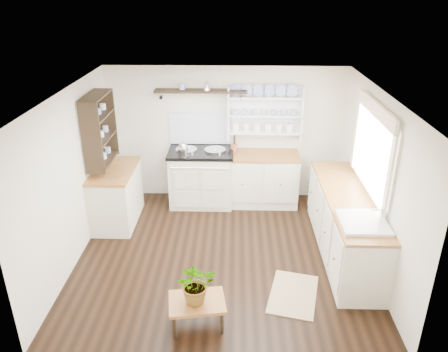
{
  "coord_description": "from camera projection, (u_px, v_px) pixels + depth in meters",
  "views": [
    {
      "loc": [
        0.17,
        -5.2,
        3.55
      ],
      "look_at": [
        0.02,
        0.25,
        1.1
      ],
      "focal_mm": 35.0,
      "sensor_mm": 36.0,
      "label": 1
    }
  ],
  "objects": [
    {
      "name": "ceiling",
      "position": [
        222.0,
        94.0,
        5.26
      ],
      "size": [
        4.0,
        3.8,
        0.01
      ],
      "primitive_type": "cube",
      "color": "white",
      "rests_on": "wall_back"
    },
    {
      "name": "kettle",
      "position": [
        183.0,
        149.0,
        7.11
      ],
      "size": [
        0.17,
        0.17,
        0.21
      ],
      "primitive_type": null,
      "color": "silver",
      "rests_on": "aga_cooker"
    },
    {
      "name": "left_cabinets",
      "position": [
        116.0,
        195.0,
        6.87
      ],
      "size": [
        0.62,
        1.13,
        0.9
      ],
      "color": "beige",
      "rests_on": "floor"
    },
    {
      "name": "wall_left",
      "position": [
        71.0,
        179.0,
        5.78
      ],
      "size": [
        0.02,
        3.8,
        2.3
      ],
      "primitive_type": "cube",
      "color": "silver",
      "rests_on": "ground"
    },
    {
      "name": "floor",
      "position": [
        222.0,
        254.0,
        6.2
      ],
      "size": [
        4.0,
        3.8,
        0.01
      ],
      "primitive_type": "cube",
      "color": "black",
      "rests_on": "ground"
    },
    {
      "name": "left_shelving",
      "position": [
        99.0,
        129.0,
        6.43
      ],
      "size": [
        0.28,
        0.8,
        1.05
      ],
      "primitive_type": "cube",
      "color": "black",
      "rests_on": "wall_left"
    },
    {
      "name": "belfast_sink",
      "position": [
        362.0,
        231.0,
        5.23
      ],
      "size": [
        0.55,
        0.6,
        0.45
      ],
      "color": "white",
      "rests_on": "right_cabinets"
    },
    {
      "name": "back_cabinets",
      "position": [
        260.0,
        178.0,
        7.45
      ],
      "size": [
        1.27,
        0.63,
        0.9
      ],
      "color": "beige",
      "rests_on": "floor"
    },
    {
      "name": "right_cabinets",
      "position": [
        345.0,
        224.0,
        6.06
      ],
      "size": [
        0.62,
        2.43,
        0.9
      ],
      "color": "beige",
      "rests_on": "floor"
    },
    {
      "name": "plate_rack",
      "position": [
        265.0,
        112.0,
        7.24
      ],
      "size": [
        1.2,
        0.22,
        0.9
      ],
      "color": "white",
      "rests_on": "wall_back"
    },
    {
      "name": "utensil_crock",
      "position": [
        234.0,
        148.0,
        7.33
      ],
      "size": [
        0.11,
        0.11,
        0.13
      ],
      "primitive_type": "cylinder",
      "color": "brown",
      "rests_on": "back_cabinets"
    },
    {
      "name": "center_table",
      "position": [
        197.0,
        304.0,
        4.81
      ],
      "size": [
        0.67,
        0.52,
        0.33
      ],
      "rotation": [
        0.0,
        0.0,
        0.15
      ],
      "color": "brown",
      "rests_on": "floor"
    },
    {
      "name": "aga_cooker",
      "position": [
        201.0,
        177.0,
        7.44
      ],
      "size": [
        1.08,
        0.75,
        0.99
      ],
      "color": "beige",
      "rests_on": "floor"
    },
    {
      "name": "wall_back",
      "position": [
        226.0,
        134.0,
        7.46
      ],
      "size": [
        4.0,
        0.02,
        2.3
      ],
      "primitive_type": "cube",
      "color": "silver",
      "rests_on": "ground"
    },
    {
      "name": "window",
      "position": [
        373.0,
        148.0,
        5.65
      ],
      "size": [
        0.08,
        1.55,
        1.22
      ],
      "color": "white",
      "rests_on": "wall_right"
    },
    {
      "name": "floor_rug",
      "position": [
        293.0,
        294.0,
        5.39
      ],
      "size": [
        0.73,
        0.96,
        0.02
      ],
      "primitive_type": "cube",
      "rotation": [
        0.0,
        0.0,
        -0.24
      ],
      "color": "#977358",
      "rests_on": "floor"
    },
    {
      "name": "high_shelf",
      "position": [
        201.0,
        91.0,
        7.05
      ],
      "size": [
        1.5,
        0.29,
        0.16
      ],
      "color": "black",
      "rests_on": "wall_back"
    },
    {
      "name": "potted_plant",
      "position": [
        196.0,
        283.0,
        4.69
      ],
      "size": [
        0.5,
        0.46,
        0.47
      ],
      "primitive_type": "imported",
      "rotation": [
        0.0,
        0.0,
        0.25
      ],
      "color": "#3F7233",
      "rests_on": "center_table"
    },
    {
      "name": "wall_right",
      "position": [
        376.0,
        182.0,
        5.68
      ],
      "size": [
        0.02,
        3.8,
        2.3
      ],
      "primitive_type": "cube",
      "color": "silver",
      "rests_on": "ground"
    }
  ]
}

